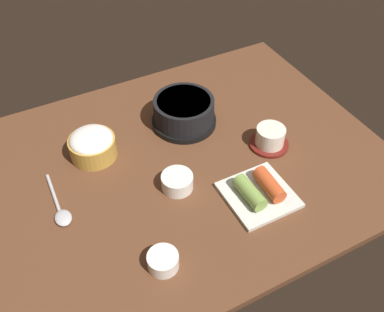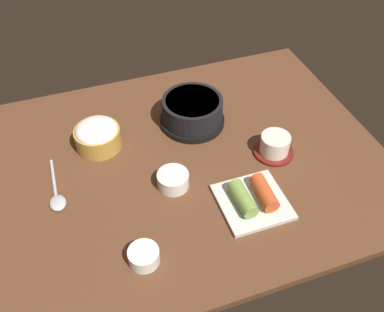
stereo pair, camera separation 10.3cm
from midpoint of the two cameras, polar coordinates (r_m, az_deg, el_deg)
name	(u,v)px [view 1 (the left image)]	position (r cm, az deg, el deg)	size (l,w,h in cm)	color
dining_table	(181,165)	(106.31, -4.22, -1.33)	(100.00, 76.00, 2.00)	#56331E
stone_pot	(184,112)	(113.71, -3.68, 5.78)	(17.22, 17.22, 7.67)	black
rice_bowl	(92,144)	(108.56, -15.76, 1.36)	(11.47, 11.47, 7.26)	#B78C38
tea_cup_with_saucer	(270,138)	(108.76, 7.67, 2.29)	(9.95, 9.95, 5.50)	maroon
banchan_cup_center	(177,181)	(98.76, -4.96, -3.53)	(7.38, 7.38, 3.69)	white
kimchi_plate	(259,192)	(97.36, 5.91, -4.90)	(14.84, 14.84, 4.51)	silver
side_bowl_near	(163,261)	(87.07, -7.35, -13.81)	(6.32, 6.32, 3.30)	white
spoon	(61,211)	(100.58, -19.90, -7.06)	(3.60, 16.54, 1.35)	#B7B7BC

